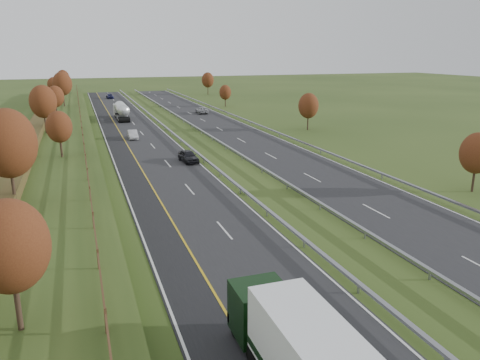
% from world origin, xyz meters
% --- Properties ---
extents(ground, '(400.00, 400.00, 0.00)m').
position_xyz_m(ground, '(8.00, 55.00, 0.00)').
color(ground, '#2E4217').
rests_on(ground, ground).
extents(near_carriageway, '(10.50, 200.00, 0.04)m').
position_xyz_m(near_carriageway, '(0.00, 60.00, 0.02)').
color(near_carriageway, black).
rests_on(near_carriageway, ground).
extents(far_carriageway, '(10.50, 200.00, 0.04)m').
position_xyz_m(far_carriageway, '(16.50, 60.00, 0.02)').
color(far_carriageway, black).
rests_on(far_carriageway, ground).
extents(hard_shoulder, '(3.00, 200.00, 0.04)m').
position_xyz_m(hard_shoulder, '(-3.75, 60.00, 0.02)').
color(hard_shoulder, black).
rests_on(hard_shoulder, ground).
extents(lane_markings, '(26.75, 200.00, 0.01)m').
position_xyz_m(lane_markings, '(6.40, 59.88, 0.05)').
color(lane_markings, silver).
rests_on(lane_markings, near_carriageway).
extents(embankment_left, '(12.00, 200.00, 2.00)m').
position_xyz_m(embankment_left, '(-13.00, 60.00, 1.00)').
color(embankment_left, '#2E4217').
rests_on(embankment_left, ground).
extents(hedge_left, '(2.20, 180.00, 1.10)m').
position_xyz_m(hedge_left, '(-15.00, 60.00, 2.55)').
color(hedge_left, '#393817').
rests_on(hedge_left, embankment_left).
extents(fence_left, '(0.12, 189.06, 1.20)m').
position_xyz_m(fence_left, '(-8.50, 59.59, 2.73)').
color(fence_left, '#422B19').
rests_on(fence_left, embankment_left).
extents(median_barrier_near, '(0.32, 200.00, 0.71)m').
position_xyz_m(median_barrier_near, '(5.70, 60.00, 0.61)').
color(median_barrier_near, gray).
rests_on(median_barrier_near, ground).
extents(median_barrier_far, '(0.32, 200.00, 0.71)m').
position_xyz_m(median_barrier_far, '(10.80, 60.00, 0.61)').
color(median_barrier_far, gray).
rests_on(median_barrier_far, ground).
extents(outer_barrier_far, '(0.32, 200.00, 0.71)m').
position_xyz_m(outer_barrier_far, '(22.30, 60.00, 0.62)').
color(outer_barrier_far, gray).
rests_on(outer_barrier_far, ground).
extents(trees_left, '(6.64, 164.30, 7.66)m').
position_xyz_m(trees_left, '(-12.64, 56.63, 6.37)').
color(trees_left, '#2D2116').
rests_on(trees_left, embankment_left).
extents(trees_far, '(8.45, 118.60, 7.12)m').
position_xyz_m(trees_far, '(29.80, 89.21, 4.25)').
color(trees_far, '#2D2116').
rests_on(trees_far, ground).
extents(road_tanker, '(2.40, 11.22, 3.46)m').
position_xyz_m(road_tanker, '(-0.31, 89.66, 1.86)').
color(road_tanker, silver).
rests_on(road_tanker, near_carriageway).
extents(car_dark_near, '(2.19, 4.54, 1.49)m').
position_xyz_m(car_dark_near, '(3.93, 47.05, 0.79)').
color(car_dark_near, black).
rests_on(car_dark_near, near_carriageway).
extents(car_silver_mid, '(1.46, 4.14, 1.36)m').
position_xyz_m(car_silver_mid, '(-0.82, 66.12, 0.72)').
color(car_silver_mid, '#B4B3B8').
rests_on(car_silver_mid, near_carriageway).
extents(car_small_far, '(2.08, 4.60, 1.31)m').
position_xyz_m(car_small_far, '(0.60, 136.24, 0.69)').
color(car_small_far, '#12143A').
rests_on(car_small_far, near_carriageway).
extents(car_oncoming, '(2.86, 5.33, 1.42)m').
position_xyz_m(car_oncoming, '(17.79, 93.52, 0.75)').
color(car_oncoming, '#9B9CA0').
rests_on(car_oncoming, far_carriageway).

